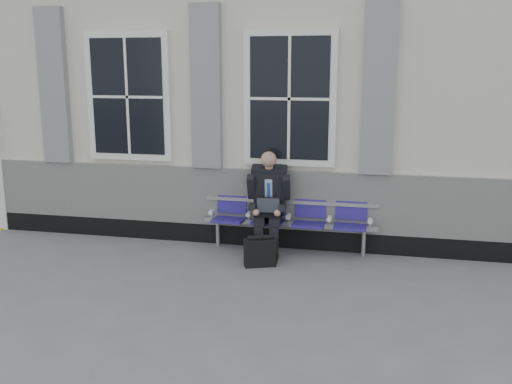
# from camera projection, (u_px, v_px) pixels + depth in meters

# --- Properties ---
(ground) EXTENTS (70.00, 70.00, 0.00)m
(ground) POSITION_uv_depth(u_px,v_px,m) (243.00, 280.00, 7.38)
(ground) COLOR slate
(ground) RESTS_ON ground
(station_building) EXTENTS (14.40, 4.40, 4.49)m
(station_building) POSITION_uv_depth(u_px,v_px,m) (287.00, 94.00, 10.22)
(station_building) COLOR beige
(station_building) RESTS_ON ground
(bench) EXTENTS (2.60, 0.47, 0.91)m
(bench) POSITION_uv_depth(u_px,v_px,m) (289.00, 215.00, 8.45)
(bench) COLOR #9EA0A3
(bench) RESTS_ON ground
(businessman) EXTENTS (0.65, 0.87, 1.52)m
(businessman) POSITION_uv_depth(u_px,v_px,m) (269.00, 199.00, 8.32)
(businessman) COLOR black
(businessman) RESTS_ON ground
(briefcase) EXTENTS (0.47, 0.33, 0.44)m
(briefcase) POSITION_uv_depth(u_px,v_px,m) (260.00, 252.00, 7.86)
(briefcase) COLOR black
(briefcase) RESTS_ON ground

